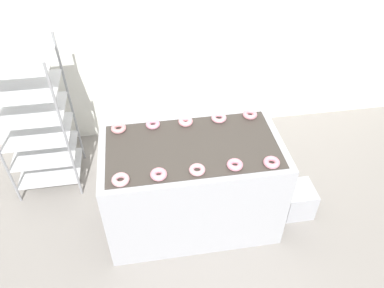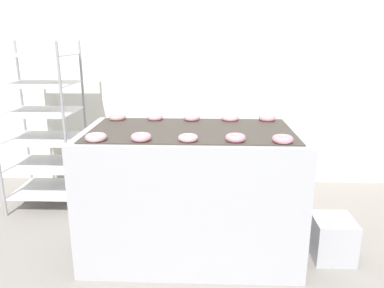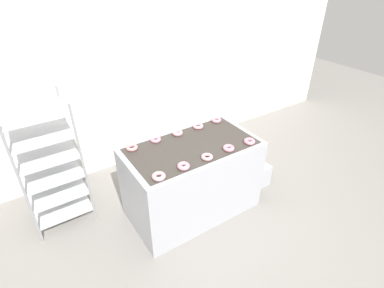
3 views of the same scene
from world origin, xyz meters
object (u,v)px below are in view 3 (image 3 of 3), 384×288
at_px(donut_near_center, 207,157).
at_px(donut_near_leftmost, 159,176).
at_px(donut_far_right, 198,126).
at_px(donut_far_rightmost, 216,120).
at_px(fryer_machine, 192,179).
at_px(donut_far_left, 156,139).
at_px(donut_far_leftmost, 132,147).
at_px(donut_far_center, 177,133).
at_px(glaze_bin, 256,174).
at_px(baking_rack_cart, 49,164).
at_px(donut_near_rightmost, 249,141).
at_px(donut_near_left, 183,166).
at_px(donut_near_right, 229,148).

bearing_deg(donut_near_center, donut_near_leftmost, -178.61).
xyz_separation_m(donut_far_right, donut_far_rightmost, (0.28, 0.00, 0.00)).
relative_size(fryer_machine, donut_far_left, 12.39).
relative_size(donut_near_center, donut_far_right, 0.93).
bearing_deg(donut_far_leftmost, donut_far_center, -0.00).
relative_size(donut_near_leftmost, donut_far_leftmost, 1.02).
height_order(donut_near_center, donut_far_center, donut_far_center).
bearing_deg(glaze_bin, baking_rack_cart, 161.12).
xyz_separation_m(donut_near_rightmost, donut_far_center, (-0.58, 0.61, 0.00)).
bearing_deg(donut_far_center, donut_far_rightmost, 1.18).
height_order(donut_near_center, donut_far_left, donut_far_left).
relative_size(donut_near_center, donut_far_leftmost, 0.95).
bearing_deg(donut_far_leftmost, donut_far_right, 0.50).
relative_size(donut_far_center, donut_far_rightmost, 0.97).
relative_size(donut_near_left, donut_far_center, 1.01).
distance_m(donut_near_right, donut_far_left, 0.84).
xyz_separation_m(donut_near_leftmost, donut_far_center, (0.57, 0.61, 0.00)).
bearing_deg(fryer_machine, baking_rack_cart, 151.34).
xyz_separation_m(baking_rack_cart, donut_near_leftmost, (0.81, -1.07, 0.18)).
height_order(donut_far_leftmost, donut_far_rightmost, donut_far_rightmost).
height_order(donut_far_right, donut_far_rightmost, donut_far_rightmost).
bearing_deg(donut_near_left, donut_far_right, 45.99).
bearing_deg(donut_far_center, donut_far_leftmost, 180.00).
bearing_deg(donut_far_leftmost, donut_far_left, 1.74).
distance_m(donut_near_center, donut_far_center, 0.60).
distance_m(glaze_bin, donut_near_center, 1.33).
bearing_deg(donut_near_leftmost, donut_far_center, 46.87).
height_order(glaze_bin, donut_near_leftmost, donut_near_leftmost).
xyz_separation_m(donut_near_leftmost, donut_far_rightmost, (1.16, 0.62, -0.00)).
bearing_deg(donut_far_right, baking_rack_cart, 164.92).
distance_m(donut_far_left, donut_far_rightmost, 0.87).
bearing_deg(baking_rack_cart, donut_near_right, -32.05).
distance_m(donut_near_right, donut_far_rightmost, 0.67).
bearing_deg(donut_far_rightmost, donut_near_left, -144.90).
bearing_deg(baking_rack_cart, donut_far_leftmost, -29.79).
xyz_separation_m(glaze_bin, donut_far_right, (-0.74, 0.38, 0.81)).
bearing_deg(donut_near_rightmost, fryer_machine, 151.62).
height_order(glaze_bin, donut_far_rightmost, donut_far_rightmost).
bearing_deg(donut_far_rightmost, fryer_machine, -151.40).
distance_m(donut_far_left, donut_far_center, 0.29).
xyz_separation_m(baking_rack_cart, donut_far_left, (1.10, -0.45, 0.18)).
bearing_deg(donut_far_rightmost, donut_far_left, -179.79).
xyz_separation_m(donut_near_right, donut_far_right, (0.00, 0.60, -0.00)).
bearing_deg(donut_far_left, baking_rack_cart, 157.64).
height_order(fryer_machine, donut_far_center, donut_far_center).
height_order(glaze_bin, donut_far_leftmost, donut_far_leftmost).
xyz_separation_m(fryer_machine, donut_far_left, (-0.29, 0.31, 0.49)).
distance_m(fryer_machine, baking_rack_cart, 1.62).
xyz_separation_m(fryer_machine, donut_far_center, (-0.01, 0.30, 0.49)).
relative_size(baking_rack_cart, donut_far_rightmost, 11.81).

